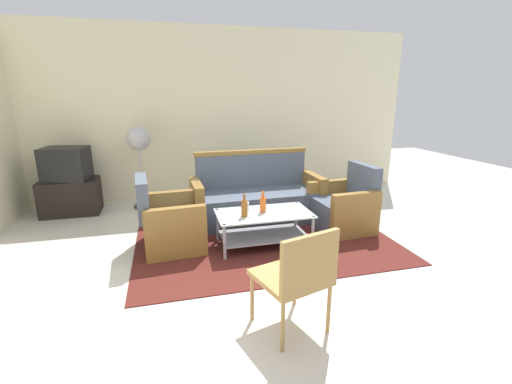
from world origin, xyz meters
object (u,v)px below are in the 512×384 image
object	(u,v)px
bottle_orange	(263,204)
cup	(246,206)
armchair_right	(344,208)
coffee_table	(264,224)
pedestal_fan	(139,144)
television	(66,164)
wicker_chair	(298,273)
couch	(257,199)
tv_stand	(71,197)
armchair_left	(170,224)
bottle_brown	(244,208)

from	to	relation	value
bottle_orange	cup	size ratio (longest dim) A/B	2.50
armchair_right	coffee_table	xyz separation A→B (m)	(-1.17, -0.25, -0.02)
pedestal_fan	coffee_table	bearing A→B (deg)	-52.57
pedestal_fan	television	bearing A→B (deg)	-177.37
wicker_chair	couch	bearing A→B (deg)	66.07
coffee_table	pedestal_fan	size ratio (longest dim) A/B	0.87
tv_stand	television	bearing A→B (deg)	81.18
wicker_chair	cup	bearing A→B (deg)	73.50
coffee_table	wicker_chair	xyz separation A→B (m)	(-0.19, -1.58, 0.22)
couch	coffee_table	bearing A→B (deg)	79.24
armchair_right	tv_stand	distance (m)	3.98
bottle_orange	pedestal_fan	size ratio (longest dim) A/B	0.20
armchair_left	cup	size ratio (longest dim) A/B	8.50
coffee_table	armchair_left	bearing A→B (deg)	168.39
bottle_orange	television	xyz separation A→B (m)	(-2.48, 1.82, 0.26)
bottle_orange	cup	xyz separation A→B (m)	(-0.18, 0.12, -0.04)
bottle_orange	cup	world-z (taller)	bottle_orange
bottle_brown	pedestal_fan	bearing A→B (deg)	121.57
armchair_right	tv_stand	bearing A→B (deg)	62.76
coffee_table	bottle_brown	xyz separation A→B (m)	(-0.25, -0.07, 0.24)
armchair_left	bottle_orange	world-z (taller)	armchair_left
couch	television	size ratio (longest dim) A/B	2.75
tv_stand	bottle_orange	bearing A→B (deg)	-36.20
coffee_table	cup	bearing A→B (deg)	141.84
coffee_table	tv_stand	bearing A→B (deg)	143.40
cup	wicker_chair	size ratio (longest dim) A/B	0.12
armchair_right	television	distance (m)	4.01
armchair_right	pedestal_fan	xyz separation A→B (m)	(-2.62, 1.64, 0.73)
cup	coffee_table	bearing A→B (deg)	-38.16
armchair_left	television	distance (m)	2.20
armchair_left	wicker_chair	xyz separation A→B (m)	(0.88, -1.80, 0.21)
armchair_right	pedestal_fan	world-z (taller)	pedestal_fan
coffee_table	bottle_brown	size ratio (longest dim) A/B	4.19
cup	tv_stand	distance (m)	2.86
bottle_brown	cup	bearing A→B (deg)	73.48
cup	tv_stand	world-z (taller)	tv_stand
coffee_table	wicker_chair	bearing A→B (deg)	-96.84
television	wicker_chair	distance (m)	4.13
couch	bottle_orange	xyz separation A→B (m)	(-0.14, -0.84, 0.19)
armchair_right	bottle_orange	xyz separation A→B (m)	(-1.17, -0.22, 0.22)
armchair_right	bottle_brown	bearing A→B (deg)	98.98
armchair_right	cup	bearing A→B (deg)	90.89
pedestal_fan	wicker_chair	distance (m)	3.73
bottle_orange	bottle_brown	xyz separation A→B (m)	(-0.24, -0.09, 0.00)
armchair_left	pedestal_fan	xyz separation A→B (m)	(-0.38, 1.67, 0.73)
bottle_orange	wicker_chair	world-z (taller)	wicker_chair
tv_stand	wicker_chair	bearing A→B (deg)	-56.21
coffee_table	bottle_brown	bearing A→B (deg)	-165.04
bottle_orange	tv_stand	distance (m)	3.08
armchair_left	bottle_orange	size ratio (longest dim) A/B	3.40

